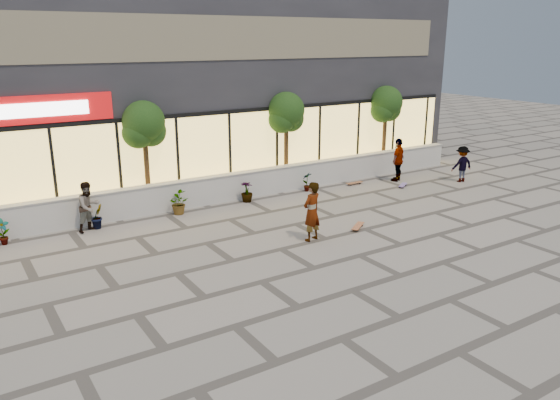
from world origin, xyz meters
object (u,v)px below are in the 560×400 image
skater_center (312,212)px  skateboard_right_far (403,185)px  skater_left (89,207)px  skateboard_center (358,226)px  tree_east (386,106)px  skateboard_right_near (354,183)px  tree_midwest (144,127)px  skater_right_far (462,164)px  tree_mideast (286,115)px  skater_right_near (398,160)px

skater_center → skateboard_right_far: size_ratio=2.40×
skater_left → skateboard_center: 8.71m
tree_east → skater_center: tree_east is taller
skateboard_right_far → skateboard_right_near: bearing=105.6°
skateboard_right_far → tree_midwest: bearing=131.9°
skater_right_far → skater_center: bearing=22.8°
tree_midwest → tree_mideast: 6.00m
skater_right_far → skateboard_center: (-7.77, -2.30, -0.69)m
tree_east → skater_right_far: 4.38m
skater_right_near → skater_right_far: skater_right_near is taller
tree_east → skater_right_near: (-1.00, -1.99, -2.04)m
tree_east → skateboard_right_near: bearing=-153.4°
tree_midwest → skateboard_right_far: bearing=-16.0°
skater_center → skateboard_right_far: skater_center is taller
skater_right_far → tree_midwest: bearing=-6.5°
tree_midwest → skater_right_far: (12.74, -3.58, -2.21)m
tree_mideast → skater_right_near: (4.50, -1.99, -2.04)m
tree_east → skater_center: (-8.44, -5.93, -2.06)m
tree_mideast → tree_east: (5.50, 0.00, 0.00)m
skateboard_center → skateboard_right_far: size_ratio=1.08×
tree_midwest → skateboard_right_far: size_ratio=5.06×
skater_right_far → skater_right_near: bearing=-26.2°
skateboard_right_far → skater_left: bearing=141.2°
tree_east → skater_right_far: tree_east is taller
tree_midwest → skater_right_far: bearing=-15.7°
tree_mideast → skater_center: (-2.94, -5.93, -2.06)m
tree_mideast → skateboard_right_near: (2.51, -1.50, -2.91)m
tree_east → skateboard_right_near: (-2.99, -1.50, -2.91)m
skater_right_far → skateboard_right_far: (-2.74, 0.72, -0.70)m
skateboard_right_near → skater_left: bearing=179.8°
skater_left → skateboard_right_far: bearing=-30.1°
skateboard_center → tree_east: bearing=7.3°
skater_center → skateboard_right_near: (5.44, 4.43, -0.85)m
tree_east → skateboard_center: (-6.53, -5.88, -2.90)m
skater_left → tree_midwest: bearing=6.1°
skater_right_far → skateboard_center: bearing=25.7°
tree_midwest → skater_center: size_ratio=2.11×
tree_midwest → skateboard_right_near: bearing=-10.0°
skateboard_right_far → skateboard_center: bearing=178.9°
tree_east → skateboard_right_near: tree_east is taller
skateboard_center → skater_center: bearing=146.8°
tree_mideast → skater_right_near: tree_mideast is taller
skater_right_far → skateboard_right_far: size_ratio=2.01×
tree_mideast → skateboard_right_near: tree_mideast is taller
tree_midwest → skater_right_near: tree_midwest is taller
skater_left → skater_right_far: 15.36m
tree_east → skater_right_far: size_ratio=2.51×
skater_right_near → skater_center: bearing=2.3°
tree_mideast → skateboard_right_far: 5.71m
skater_right_near → tree_midwest: bearing=-36.3°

